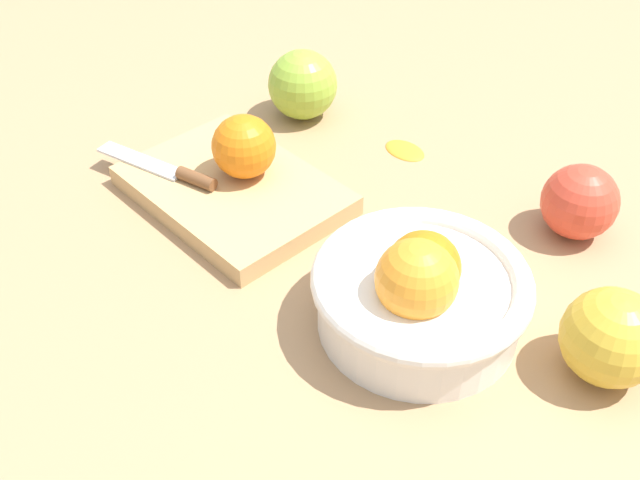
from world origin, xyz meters
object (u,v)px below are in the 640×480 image
object	(u,v)px
orange_on_board	(244,147)
apple_back_left	(612,337)
apple_front_right	(303,85)
cutting_board	(233,190)
bowl	(420,292)
apple_front_left	(580,202)
knife	(172,171)

from	to	relation	value
orange_on_board	apple_back_left	xyz separation A→B (m)	(-0.40, -0.01, -0.02)
apple_front_right	orange_on_board	bearing A→B (deg)	109.50
cutting_board	orange_on_board	size ratio (longest dim) A/B	3.37
bowl	cutting_board	bearing A→B (deg)	-6.31
orange_on_board	apple_front_left	bearing A→B (deg)	-152.12
cutting_board	orange_on_board	xyz separation A→B (m)	(-0.00, -0.02, 0.04)
apple_front_left	knife	bearing A→B (deg)	30.39
bowl	apple_front_left	bearing A→B (deg)	-103.33
orange_on_board	apple_front_right	world-z (taller)	orange_on_board
orange_on_board	apple_back_left	bearing A→B (deg)	-179.14
cutting_board	apple_front_left	xyz separation A→B (m)	(-0.30, -0.18, 0.03)
knife	apple_front_right	world-z (taller)	apple_front_right
cutting_board	bowl	bearing A→B (deg)	173.69
orange_on_board	knife	bearing A→B (deg)	41.43
knife	apple_front_left	world-z (taller)	apple_front_left
bowl	knife	xyz separation A→B (m)	(0.31, 0.00, -0.01)
knife	apple_front_right	bearing A→B (deg)	-90.75
bowl	apple_front_left	world-z (taller)	bowl
cutting_board	knife	xyz separation A→B (m)	(0.06, 0.03, 0.02)
apple_front_left	cutting_board	bearing A→B (deg)	30.75
knife	apple_back_left	xyz separation A→B (m)	(-0.45, -0.06, 0.01)
cutting_board	apple_front_left	bearing A→B (deg)	-149.25
bowl	apple_back_left	xyz separation A→B (m)	(-0.14, -0.05, -0.00)
cutting_board	apple_back_left	distance (m)	0.40
orange_on_board	apple_front_left	xyz separation A→B (m)	(-0.30, -0.16, -0.02)
apple_front_right	apple_back_left	xyz separation A→B (m)	(-0.45, 0.15, -0.00)
apple_front_right	apple_front_left	bearing A→B (deg)	-179.73
apple_front_right	knife	bearing A→B (deg)	89.25
apple_front_left	apple_front_right	bearing A→B (deg)	0.27
bowl	orange_on_board	distance (m)	0.26
cutting_board	apple_front_right	distance (m)	0.19
bowl	knife	size ratio (longest dim) A/B	1.19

